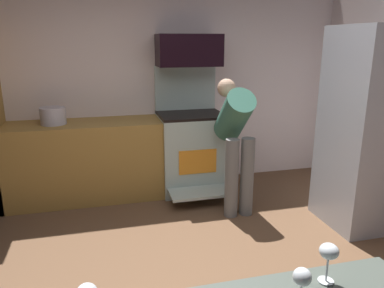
{
  "coord_description": "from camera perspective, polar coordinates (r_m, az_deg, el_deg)",
  "views": [
    {
      "loc": [
        -0.56,
        -2.25,
        1.78
      ],
      "look_at": [
        0.09,
        0.3,
        1.05
      ],
      "focal_mm": 34.74,
      "sensor_mm": 36.0,
      "label": 1
    }
  ],
  "objects": [
    {
      "name": "refrigerator",
      "position": [
        4.0,
        26.55,
        2.06
      ],
      "size": [
        0.89,
        0.74,
        1.92
      ],
      "color": "#B0B6C2",
      "rests_on": "ground"
    },
    {
      "name": "wall_back",
      "position": [
        4.65,
        -7.32,
        9.49
      ],
      "size": [
        5.2,
        0.12,
        2.6
      ],
      "primitive_type": "cube",
      "color": "silver",
      "rests_on": "ground"
    },
    {
      "name": "person_cook",
      "position": [
        3.9,
        6.65,
        1.41
      ],
      "size": [
        0.31,
        0.67,
        1.39
      ],
      "color": "slate",
      "rests_on": "ground"
    },
    {
      "name": "microwave",
      "position": [
        4.44,
        -0.51,
        14.2
      ],
      "size": [
        0.74,
        0.38,
        0.36
      ],
      "primitive_type": "cube",
      "color": "black",
      "rests_on": "oven_range"
    },
    {
      "name": "wine_glass_near",
      "position": [
        1.35,
        16.52,
        -19.39
      ],
      "size": [
        0.06,
        0.06,
        0.17
      ],
      "color": "silver",
      "rests_on": "counter_island"
    },
    {
      "name": "stock_pot",
      "position": [
        4.33,
        -20.56,
        4.08
      ],
      "size": [
        0.27,
        0.27,
        0.19
      ],
      "primitive_type": "cylinder",
      "color": "#BEB6C0",
      "rests_on": "lower_cabinet_run"
    },
    {
      "name": "oven_range",
      "position": [
        4.53,
        -0.19,
        -0.78
      ],
      "size": [
        0.76,
        0.98,
        1.49
      ],
      "color": "#AFC0B8",
      "rests_on": "ground"
    },
    {
      "name": "wine_glass_extra",
      "position": [
        1.52,
        20.26,
        -15.49
      ],
      "size": [
        0.07,
        0.07,
        0.16
      ],
      "color": "silver",
      "rests_on": "counter_island"
    },
    {
      "name": "lower_cabinet_run",
      "position": [
        4.45,
        -17.94,
        -2.64
      ],
      "size": [
        2.4,
        0.6,
        0.9
      ],
      "primitive_type": "cube",
      "color": "#A17736",
      "rests_on": "ground"
    }
  ]
}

